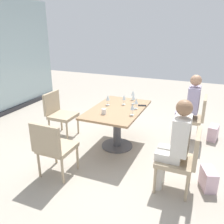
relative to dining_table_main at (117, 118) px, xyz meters
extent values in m
plane|color=#A89E8E|center=(0.00, 0.00, -0.55)|extent=(12.00, 12.00, 0.00)
cube|color=#997551|center=(0.00, 0.00, 0.16)|extent=(1.35, 0.85, 0.04)
cylinder|color=#4C4C51|center=(0.00, 0.00, -0.20)|extent=(0.14, 0.14, 0.69)
cylinder|color=#4C4C51|center=(0.00, 0.00, -0.54)|extent=(0.56, 0.56, 0.02)
cube|color=tan|center=(0.81, -1.13, -0.13)|extent=(0.46, 0.46, 0.06)
cube|color=tan|center=(0.81, -1.38, 0.11)|extent=(0.46, 0.05, 0.42)
cylinder|color=tan|center=(1.01, -0.93, -0.35)|extent=(0.04, 0.04, 0.39)
cylinder|color=tan|center=(0.61, -0.93, -0.35)|extent=(0.04, 0.04, 0.39)
cylinder|color=tan|center=(1.01, -1.33, -0.35)|extent=(0.04, 0.04, 0.39)
cylinder|color=tan|center=(0.61, -1.33, -0.35)|extent=(0.04, 0.04, 0.39)
cube|color=tan|center=(-0.81, -1.13, -0.13)|extent=(0.46, 0.46, 0.06)
cube|color=tan|center=(-0.81, -1.38, 0.11)|extent=(0.46, 0.05, 0.42)
cylinder|color=tan|center=(-0.61, -0.93, -0.35)|extent=(0.04, 0.04, 0.39)
cylinder|color=tan|center=(-1.01, -0.93, -0.35)|extent=(0.04, 0.04, 0.39)
cylinder|color=tan|center=(-0.61, -1.33, -0.35)|extent=(0.04, 0.04, 0.39)
cylinder|color=tan|center=(-1.01, -1.33, -0.35)|extent=(0.04, 0.04, 0.39)
cube|color=tan|center=(-1.11, 0.49, -0.13)|extent=(0.46, 0.46, 0.06)
cube|color=tan|center=(-1.36, 0.49, 0.11)|extent=(0.05, 0.46, 0.42)
cylinder|color=tan|center=(-0.91, 0.29, -0.35)|extent=(0.04, 0.04, 0.39)
cylinder|color=tan|center=(-0.91, 0.69, -0.35)|extent=(0.04, 0.04, 0.39)
cylinder|color=tan|center=(-1.31, 0.29, -0.35)|extent=(0.04, 0.04, 0.39)
cylinder|color=tan|center=(-1.31, 0.69, -0.35)|extent=(0.04, 0.04, 0.39)
cube|color=tan|center=(0.00, 1.13, -0.13)|extent=(0.46, 0.46, 0.06)
cube|color=tan|center=(0.00, 1.38, 0.11)|extent=(0.46, 0.05, 0.42)
cylinder|color=tan|center=(-0.20, 0.93, -0.35)|extent=(0.04, 0.04, 0.39)
cylinder|color=tan|center=(0.20, 0.93, -0.35)|extent=(0.04, 0.04, 0.39)
cylinder|color=tan|center=(-0.20, 1.33, -0.35)|extent=(0.04, 0.04, 0.39)
cylinder|color=tan|center=(0.20, 1.33, -0.35)|extent=(0.04, 0.04, 0.39)
cylinder|color=#9E93B7|center=(0.90, -0.96, -0.32)|extent=(0.11, 0.11, 0.45)
cube|color=#9E93B7|center=(0.90, -1.05, -0.04)|extent=(0.13, 0.32, 0.11)
cylinder|color=#9E93B7|center=(0.72, -0.96, -0.32)|extent=(0.11, 0.11, 0.45)
cube|color=#9E93B7|center=(0.72, -1.05, -0.04)|extent=(0.13, 0.32, 0.11)
cube|color=#9E93B7|center=(0.81, -1.18, 0.25)|extent=(0.34, 0.20, 0.48)
sphere|color=tan|center=(0.81, -1.18, 0.61)|extent=(0.20, 0.20, 0.20)
cylinder|color=silver|center=(-0.72, -0.96, -0.32)|extent=(0.11, 0.11, 0.45)
cube|color=silver|center=(-0.72, -1.05, -0.04)|extent=(0.13, 0.32, 0.11)
cylinder|color=silver|center=(-0.90, -0.96, -0.32)|extent=(0.11, 0.11, 0.45)
cube|color=silver|center=(-0.90, -1.05, -0.04)|extent=(0.13, 0.32, 0.11)
cube|color=silver|center=(-0.81, -1.18, 0.25)|extent=(0.34, 0.20, 0.48)
sphere|color=#936B4C|center=(-0.81, -1.18, 0.61)|extent=(0.20, 0.20, 0.20)
cylinder|color=silver|center=(0.59, -0.09, 0.18)|extent=(0.06, 0.06, 0.00)
cylinder|color=silver|center=(0.59, -0.09, 0.23)|extent=(0.01, 0.01, 0.08)
cone|color=silver|center=(0.59, -0.09, 0.32)|extent=(0.07, 0.07, 0.09)
cylinder|color=silver|center=(0.12, -0.30, 0.18)|extent=(0.06, 0.06, 0.00)
cylinder|color=silver|center=(0.12, -0.30, 0.23)|extent=(0.01, 0.01, 0.08)
cone|color=silver|center=(0.12, -0.30, 0.32)|extent=(0.07, 0.07, 0.09)
cylinder|color=silver|center=(0.11, 0.23, 0.18)|extent=(0.06, 0.06, 0.00)
cylinder|color=silver|center=(0.11, 0.23, 0.23)|extent=(0.01, 0.01, 0.08)
cone|color=silver|center=(0.11, 0.23, 0.32)|extent=(0.07, 0.07, 0.09)
cylinder|color=silver|center=(0.25, -0.03, 0.18)|extent=(0.06, 0.06, 0.00)
cylinder|color=silver|center=(0.25, -0.03, 0.23)|extent=(0.01, 0.01, 0.08)
cone|color=silver|center=(0.25, -0.03, 0.32)|extent=(0.07, 0.07, 0.09)
cylinder|color=silver|center=(-0.20, -0.34, 0.18)|extent=(0.06, 0.06, 0.00)
cylinder|color=silver|center=(-0.20, -0.34, 0.23)|extent=(0.01, 0.01, 0.08)
cone|color=silver|center=(-0.20, -0.34, 0.32)|extent=(0.07, 0.07, 0.09)
cylinder|color=silver|center=(0.35, -0.18, 0.18)|extent=(0.06, 0.06, 0.00)
cylinder|color=silver|center=(0.35, -0.18, 0.23)|extent=(0.01, 0.01, 0.08)
cone|color=silver|center=(0.35, -0.18, 0.32)|extent=(0.07, 0.07, 0.09)
cylinder|color=white|center=(-0.34, 0.10, 0.23)|extent=(0.08, 0.08, 0.09)
cube|color=black|center=(0.31, -0.35, 0.18)|extent=(0.11, 0.16, 0.01)
cube|color=beige|center=(0.98, -1.60, -0.41)|extent=(0.32, 0.21, 0.28)
cube|color=beige|center=(-0.62, -1.57, -0.41)|extent=(0.34, 0.25, 0.28)
camera|label=1|loc=(-3.62, -1.44, 1.54)|focal=38.26mm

